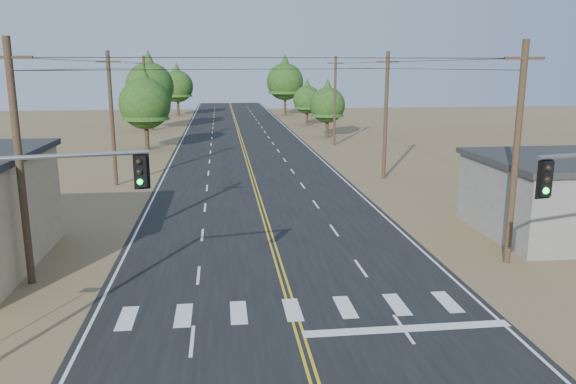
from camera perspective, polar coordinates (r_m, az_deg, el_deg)
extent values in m
cube|color=black|center=(42.23, -3.35, 0.52)|extent=(15.00, 200.00, 0.02)
cylinder|color=#4C3826|center=(24.86, -25.61, 2.47)|extent=(0.30, 0.30, 10.00)
cube|color=#4C3826|center=(24.56, -26.55, 12.15)|extent=(1.80, 0.12, 0.12)
cylinder|color=#4C3826|center=(44.12, -17.45, 7.05)|extent=(0.30, 0.30, 10.00)
cube|color=#4C3826|center=(43.95, -17.82, 12.50)|extent=(1.80, 0.12, 0.12)
cylinder|color=#4C3826|center=(63.84, -14.25, 8.79)|extent=(0.30, 0.30, 10.00)
cube|color=#4C3826|center=(63.72, -14.46, 12.56)|extent=(1.80, 0.12, 0.12)
cylinder|color=#4C3826|center=(26.88, 22.14, 3.46)|extent=(0.30, 0.30, 10.00)
cube|color=#4C3826|center=(26.61, 22.91, 12.41)|extent=(1.80, 0.12, 0.12)
cylinder|color=#4C3826|center=(45.29, 9.90, 7.57)|extent=(0.30, 0.30, 10.00)
cube|color=#4C3826|center=(45.13, 10.10, 12.89)|extent=(1.80, 0.12, 0.12)
cylinder|color=#4C3826|center=(64.65, 4.78, 9.18)|extent=(0.30, 0.30, 10.00)
cube|color=#4C3826|center=(64.54, 4.85, 12.90)|extent=(1.80, 0.12, 0.12)
cylinder|color=gray|center=(17.68, -22.24, 3.41)|extent=(5.04, 1.16, 0.14)
cube|color=black|center=(17.76, -14.70, 2.08)|extent=(0.36, 0.32, 0.98)
sphere|color=black|center=(17.56, -14.93, 2.98)|extent=(0.18, 0.18, 0.18)
sphere|color=black|center=(17.62, -14.87, 1.99)|extent=(0.18, 0.18, 0.18)
sphere|color=#0CE533|center=(17.67, -14.81, 1.00)|extent=(0.18, 0.18, 0.18)
cube|color=black|center=(17.08, 24.63, 1.27)|extent=(0.36, 0.33, 0.99)
sphere|color=black|center=(16.88, 24.91, 2.21)|extent=(0.18, 0.18, 0.18)
sphere|color=black|center=(16.93, 24.81, 1.16)|extent=(0.18, 0.18, 0.18)
sphere|color=#0CE533|center=(16.99, 24.71, 0.12)|extent=(0.18, 0.18, 0.18)
cylinder|color=#3F2D1E|center=(62.65, -14.16, 5.64)|extent=(0.46, 0.46, 3.27)
cone|color=#1D4012|center=(62.29, -14.39, 9.79)|extent=(5.09, 5.09, 5.82)
sphere|color=#1D4012|center=(62.35, -14.33, 8.71)|extent=(5.46, 5.46, 5.46)
cylinder|color=#3F2D1E|center=(82.34, -13.72, 7.51)|extent=(0.50, 0.50, 4.00)
cone|color=#1D4012|center=(82.07, -13.93, 11.37)|extent=(6.23, 6.23, 7.11)
sphere|color=#1D4012|center=(82.10, -13.87, 10.36)|extent=(6.67, 6.67, 6.67)
cylinder|color=#3F2D1E|center=(106.39, -11.10, 8.57)|extent=(0.49, 0.49, 3.46)
cone|color=#1D4012|center=(106.18, -11.22, 11.15)|extent=(5.38, 5.38, 6.15)
sphere|color=#1D4012|center=(106.21, -11.19, 10.48)|extent=(5.77, 5.77, 5.77)
cylinder|color=#3F2D1E|center=(72.02, 3.99, 6.62)|extent=(0.41, 0.41, 2.67)
cone|color=#1D4012|center=(71.73, 4.04, 9.57)|extent=(4.16, 4.16, 4.75)
sphere|color=#1D4012|center=(71.79, 4.03, 8.80)|extent=(4.46, 4.46, 4.46)
cylinder|color=#3F2D1E|center=(86.75, 1.93, 7.62)|extent=(0.42, 0.42, 2.55)
cone|color=#1D4012|center=(86.51, 1.95, 9.95)|extent=(3.96, 3.96, 4.53)
sphere|color=#1D4012|center=(86.56, 1.95, 9.34)|extent=(4.25, 4.25, 4.25)
cylinder|color=#3F2D1E|center=(104.39, -0.30, 8.88)|extent=(0.48, 0.48, 4.01)
cone|color=#1D4012|center=(104.18, -0.30, 11.94)|extent=(6.24, 6.24, 7.13)
sphere|color=#1D4012|center=(104.21, -0.30, 11.14)|extent=(6.69, 6.69, 6.69)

